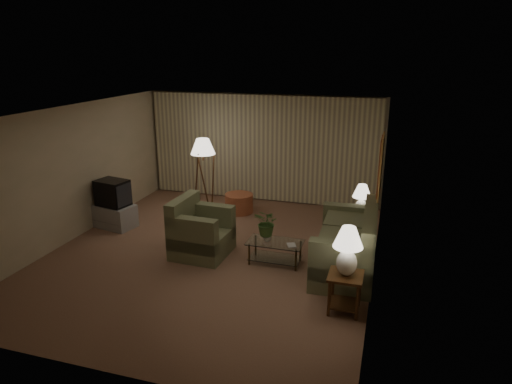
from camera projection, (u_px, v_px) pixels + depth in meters
ground at (212, 253)px, 8.75m from camera, size 7.00×7.00×0.00m
room_shell at (238, 148)px, 9.59m from camera, size 6.04×7.02×2.72m
sofa at (345, 246)px, 7.98m from camera, size 2.07×1.11×0.89m
armchair at (202, 233)px, 8.59m from camera, size 1.11×1.06×0.87m
side_table_near at (345, 287)px, 6.72m from camera, size 0.50×0.50×0.60m
side_table_far at (360, 224)px, 9.09m from camera, size 0.53×0.44×0.60m
table_lamp_near at (348, 247)px, 6.52m from camera, size 0.44×0.44×0.75m
table_lamp_far at (362, 197)px, 8.92m from camera, size 0.37×0.37×0.63m
coffee_table at (275, 249)px, 8.28m from camera, size 1.00×0.55×0.41m
tv_cabinet at (115, 216)px, 9.98m from camera, size 1.07×0.87×0.50m
crt_tv at (113, 193)px, 9.82m from camera, size 0.84×0.72×0.56m
floor_lamp at (204, 174)px, 10.73m from camera, size 0.58×0.58×1.77m
ottoman at (239, 203)px, 10.88m from camera, size 0.88×0.88×0.45m
vase at (267, 237)px, 8.26m from camera, size 0.18×0.18×0.15m
flowers at (267, 220)px, 8.16m from camera, size 0.58×0.55×0.51m
book at (287, 245)px, 8.08m from camera, size 0.22×0.24×0.02m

